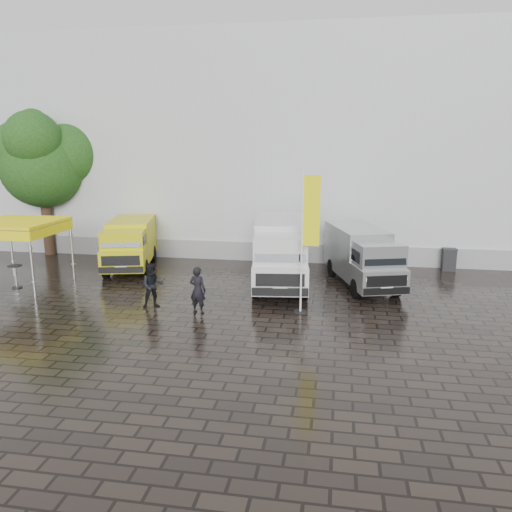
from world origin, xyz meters
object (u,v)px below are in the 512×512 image
Objects in this scene: wheelie_bin at (449,259)px; person_tent at (153,285)px; canopy_tent at (17,225)px; van_white at (280,253)px; cocktail_table at (16,277)px; person_front at (198,290)px; flagpole at (307,234)px; van_yellow at (130,245)px; van_silver at (362,258)px.

person_tent is (-12.44, -7.93, 0.31)m from wheelie_bin.
canopy_tent is 2.97× the size of wheelie_bin.
person_tent is (6.74, -1.76, -1.89)m from canopy_tent.
van_white is 2.00× the size of canopy_tent.
wheelie_bin is at bearing 18.35° from cocktail_table.
person_front is at bearing -139.41° from wheelie_bin.
flagpole is (12.58, -1.42, 0.23)m from canopy_tent.
person_tent is at bearing -73.49° from van_yellow.
wheelie_bin is at bearing 6.36° from person_tent.
van_yellow is 6.52m from person_tent.
canopy_tent is at bearing -0.46° from person_front.
wheelie_bin is at bearing -5.75° from van_yellow.
van_silver reaches higher than cocktail_table.
van_yellow is at bearing 48.35° from canopy_tent.
wheelie_bin reaches higher than cocktail_table.
cocktail_table is 9.00m from person_front.
flagpole is 4.78× the size of wheelie_bin.
van_silver reaches higher than person_front.
canopy_tent is (-14.78, -2.73, 1.51)m from van_silver.
van_white reaches higher than van_silver.
canopy_tent is at bearing -159.84° from wheelie_bin.
canopy_tent reaches higher than person_front.
flagpole reaches higher than van_silver.
van_silver is at bearing 1.64° from van_white.
wheelie_bin is (4.40, 3.44, -0.69)m from van_silver.
flagpole is 4.52m from person_front.
flagpole is 6.22m from person_tent.
wheelie_bin is at bearing 49.00° from flagpole.
cocktail_table is at bearing -159.34° from wheelie_bin.
person_front is (8.78, -1.91, 0.39)m from cocktail_table.
flagpole is (9.17, -5.26, 1.78)m from van_yellow.
cocktail_table is at bearing 174.23° from van_silver.
canopy_tent reaches higher than cocktail_table.
flagpole is 3.07× the size of person_tent.
canopy_tent reaches higher than person_tent.
van_yellow is 7.95m from van_white.
van_white is 4.17m from flagpole.
canopy_tent is (-3.42, -3.84, 1.54)m from van_yellow.
person_tent is (-4.45, -3.96, -0.56)m from van_white.
wheelie_bin is (19.18, 6.17, -2.20)m from canopy_tent.
van_white is at bearing -26.13° from van_yellow.
flagpole is at bearing -75.70° from van_white.
flagpole reaches higher than cocktail_table.
van_silver is at bearing 62.10° from flagpole.
person_front reaches higher than wheelie_bin.
van_white reaches higher than wheelie_bin.
van_yellow is at bearing -35.41° from person_front.
flagpole reaches higher than canopy_tent.
flagpole reaches higher than person_tent.
cocktail_table is (-11.33, -2.43, -0.93)m from van_white.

